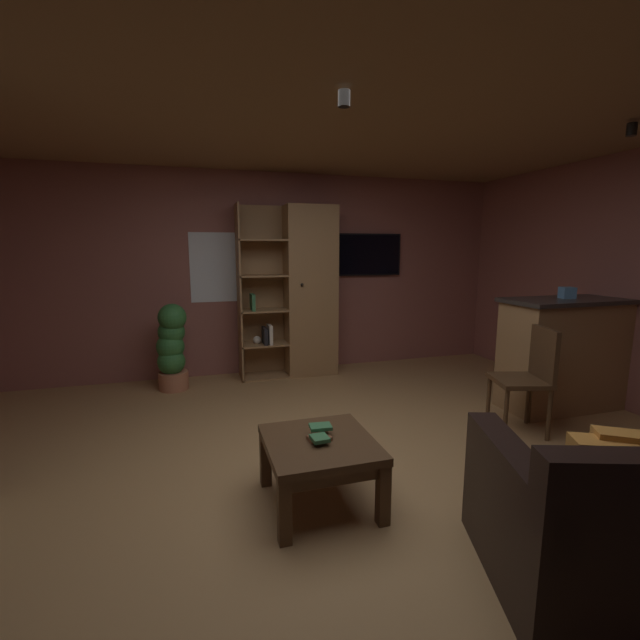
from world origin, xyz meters
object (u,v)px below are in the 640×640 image
object	(u,v)px
kitchen_bar_counter	(572,353)
coffee_table	(320,453)
dining_chair	(530,373)
wall_mounted_tv	(366,255)
potted_floor_plant	(172,346)
table_book_2	(320,427)
bookshelf_cabinet	(304,293)
table_book_0	(319,438)
table_book_1	(320,438)
tissue_box	(567,293)

from	to	relation	value
kitchen_bar_counter	coffee_table	world-z (taller)	kitchen_bar_counter
coffee_table	dining_chair	world-z (taller)	dining_chair
dining_chair	wall_mounted_tv	bearing A→B (deg)	101.04
potted_floor_plant	dining_chair	bearing A→B (deg)	-35.09
kitchen_bar_counter	potted_floor_plant	xyz separation A→B (m)	(-3.85, 1.71, -0.05)
table_book_2	coffee_table	bearing A→B (deg)	-110.75
potted_floor_plant	bookshelf_cabinet	bearing A→B (deg)	6.61
dining_chair	potted_floor_plant	distance (m)	3.64
table_book_0	table_book_1	bearing A→B (deg)	-105.47
kitchen_bar_counter	tissue_box	bearing A→B (deg)	167.10
table_book_2	potted_floor_plant	world-z (taller)	potted_floor_plant
potted_floor_plant	wall_mounted_tv	bearing A→B (deg)	8.96
table_book_1	dining_chair	distance (m)	2.11
tissue_box	coffee_table	distance (m)	3.04
coffee_table	table_book_2	world-z (taller)	table_book_2
table_book_1	table_book_0	bearing A→B (deg)	74.53
kitchen_bar_counter	bookshelf_cabinet	bearing A→B (deg)	140.20
table_book_1	wall_mounted_tv	bearing A→B (deg)	62.92
tissue_box	table_book_1	distance (m)	3.04
coffee_table	table_book_1	bearing A→B (deg)	-106.93
kitchen_bar_counter	coffee_table	bearing A→B (deg)	-162.91
table_book_1	potted_floor_plant	xyz separation A→B (m)	(-0.94, 2.64, 0.04)
tissue_box	table_book_1	bearing A→B (deg)	-161.05
table_book_2	table_book_1	bearing A→B (deg)	-109.09
tissue_box	potted_floor_plant	bearing A→B (deg)	155.81
bookshelf_cabinet	potted_floor_plant	bearing A→B (deg)	-173.39
tissue_box	coffee_table	world-z (taller)	tissue_box
kitchen_bar_counter	table_book_0	xyz separation A→B (m)	(-2.89, -0.88, -0.12)
table_book_0	dining_chair	distance (m)	2.09
kitchen_bar_counter	dining_chair	distance (m)	0.95
table_book_0	wall_mounted_tv	xyz separation A→B (m)	(1.54, 2.98, 1.07)
tissue_box	coffee_table	size ratio (longest dim) A/B	0.17
tissue_box	potted_floor_plant	xyz separation A→B (m)	(-3.74, 1.68, -0.66)
table_book_2	kitchen_bar_counter	bearing A→B (deg)	16.09
tissue_box	dining_chair	bearing A→B (deg)	-151.62
table_book_0	table_book_2	bearing A→B (deg)	67.58
tissue_box	coffee_table	bearing A→B (deg)	-161.85
table_book_2	potted_floor_plant	bearing A→B (deg)	111.17
kitchen_bar_counter	table_book_1	distance (m)	3.06
coffee_table	dining_chair	size ratio (longest dim) A/B	0.75
kitchen_bar_counter	table_book_0	bearing A→B (deg)	-163.01
tissue_box	wall_mounted_tv	xyz separation A→B (m)	(-1.25, 2.08, 0.34)
bookshelf_cabinet	tissue_box	distance (m)	2.86
table_book_0	dining_chair	bearing A→B (deg)	13.77
wall_mounted_tv	tissue_box	bearing A→B (deg)	-58.98
bookshelf_cabinet	table_book_0	size ratio (longest dim) A/B	15.08
kitchen_bar_counter	table_book_0	world-z (taller)	kitchen_bar_counter
table_book_0	dining_chair	xyz separation A→B (m)	(2.02, 0.50, 0.10)
bookshelf_cabinet	kitchen_bar_counter	xyz separation A→B (m)	(2.27, -1.89, -0.48)
coffee_table	wall_mounted_tv	distance (m)	3.56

